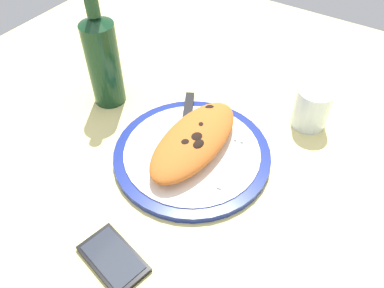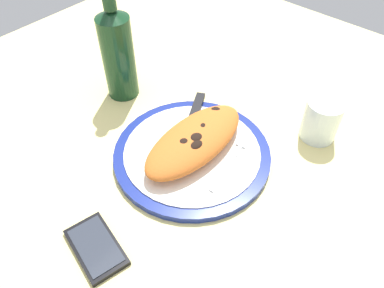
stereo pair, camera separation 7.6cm
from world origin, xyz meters
The scene contains 8 objects.
ground_plane centered at (0.00, 0.00, -1.50)cm, with size 150.00×150.00×3.00cm, color #E5D684.
plate centered at (0.00, 0.00, 0.88)cm, with size 32.83×32.83×1.83cm.
calzone centered at (0.80, -0.12, 4.33)cm, with size 26.23×11.74×5.08cm.
fork centered at (4.48, -7.58, 2.03)cm, with size 17.25×4.96×0.40cm.
knife centered at (7.50, 6.13, 2.31)cm, with size 22.10×12.90×1.20cm.
smartphone centered at (-26.88, -1.58, 0.56)cm, with size 9.47×13.26×1.16cm.
water_glass centered at (23.02, -16.75, 4.02)cm, with size 7.74×7.74×9.34cm.
wine_bottle centered at (5.15, 27.14, 11.61)cm, with size 7.58×7.58×28.97cm.
Camera 2 is at (-39.81, -34.68, 59.21)cm, focal length 35.06 mm.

